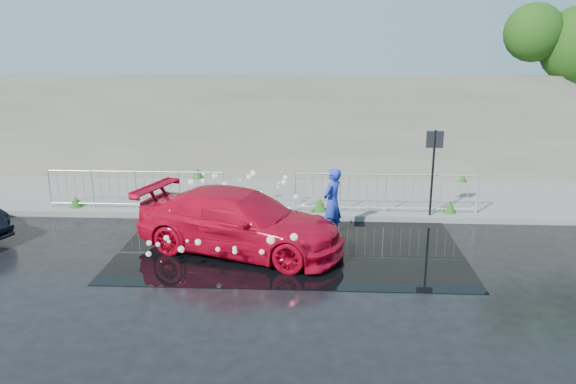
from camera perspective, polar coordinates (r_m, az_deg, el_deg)
name	(u,v)px	position (r m, az deg, el deg)	size (l,w,h in m)	color
ground	(267,261)	(12.70, -2.19, -7.00)	(90.00, 90.00, 0.00)	black
pavement	(281,197)	(17.39, -0.72, -0.49)	(30.00, 4.00, 0.15)	slate
curb	(276,216)	(15.48, -1.20, -2.50)	(30.00, 0.25, 0.16)	slate
retaining_wall	(285,127)	(19.15, -0.31, 6.58)	(30.00, 0.60, 3.50)	#5F5D50
puddle	(291,245)	(13.59, 0.30, -5.42)	(8.00, 5.00, 0.01)	black
sign_post	(434,159)	(15.43, 14.57, 3.26)	(0.45, 0.06, 2.50)	black
railing_left	(136,188)	(16.40, -15.20, 0.37)	(5.05, 0.05, 1.10)	silver
railing_right	(385,192)	(15.71, 9.86, 0.03)	(5.05, 0.05, 1.10)	silver
weeds	(274,193)	(16.87, -1.41, -0.14)	(12.17, 3.93, 0.37)	#1D4512
water_spray	(247,208)	(14.20, -4.23, -1.67)	(3.53, 5.42, 1.04)	white
red_car	(240,221)	(13.10, -4.90, -3.00)	(2.00, 4.93, 1.43)	red
person	(332,202)	(14.07, 4.53, -1.03)	(0.63, 0.42, 1.74)	#2439B7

